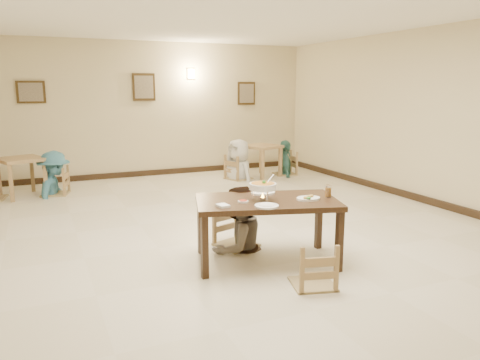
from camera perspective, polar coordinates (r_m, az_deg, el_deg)
name	(u,v)px	position (r m, az deg, el deg)	size (l,w,h in m)	color
floor	(224,239)	(6.30, -2.02, -7.22)	(10.00, 10.00, 0.00)	beige
ceiling	(222,3)	(6.06, -2.23, 20.80)	(10.00, 10.00, 0.00)	white
wall_back	(140,110)	(10.79, -12.11, 8.36)	(10.00, 10.00, 0.00)	beige
wall_right	(453,118)	(8.34, 24.53, 6.84)	(10.00, 10.00, 0.00)	beige
baseboard_back	(143,173)	(10.92, -11.77, 0.79)	(8.00, 0.06, 0.12)	black
baseboard_right	(444,205)	(8.53, 23.62, -2.83)	(0.06, 10.00, 0.12)	black
picture_a	(31,92)	(10.51, -24.14, 9.76)	(0.55, 0.04, 0.45)	#342410
picture_b	(144,87)	(10.76, -11.64, 11.04)	(0.50, 0.04, 0.60)	#342410
picture_c	(246,93)	(11.56, 0.79, 10.51)	(0.45, 0.04, 0.55)	#342410
wall_sconce	(191,74)	(11.05, -5.99, 12.76)	(0.16, 0.05, 0.22)	#FFD88C
main_table	(267,206)	(5.33, 3.29, -3.22)	(1.78, 1.31, 0.74)	#342012
chair_far	(236,209)	(5.91, -0.48, -3.57)	(0.46, 0.46, 0.97)	tan
chair_near	(314,243)	(4.80, 9.00, -7.62)	(0.42, 0.42, 0.90)	tan
main_diner	(238,187)	(5.74, -0.29, -0.82)	(0.77, 0.60, 1.59)	gray
curry_warmer	(263,187)	(5.22, 2.79, -0.80)	(0.34, 0.30, 0.27)	silver
rice_plate_far	(263,193)	(5.58, 2.85, -1.55)	(0.29, 0.29, 0.07)	white
rice_plate_near	(267,206)	(4.98, 3.27, -3.14)	(0.26, 0.26, 0.06)	white
fried_plate	(308,198)	(5.34, 8.33, -2.16)	(0.28, 0.28, 0.06)	white
chili_dish	(243,201)	(5.16, 0.38, -2.62)	(0.12, 0.12, 0.02)	white
napkin_cutlery	(223,206)	(4.98, -2.09, -3.14)	(0.15, 0.22, 0.03)	white
drink_glass	(328,191)	(5.51, 10.69, -1.36)	(0.07, 0.07, 0.14)	white
bg_table_left	(21,165)	(9.48, -25.14, 1.66)	(0.94, 0.94, 0.73)	#A68253
bg_table_right	(262,151)	(10.57, 2.68, 3.54)	(0.92, 0.92, 0.72)	#A68253
bg_chair_lr	(54,169)	(9.43, -21.78, 1.28)	(0.47, 0.47, 0.99)	tan
bg_chair_rl	(239,156)	(10.27, -0.18, 2.92)	(0.48, 0.48, 1.02)	tan
bg_chair_rr	(285,153)	(10.87, 5.51, 3.32)	(0.48, 0.48, 1.02)	tan
bg_diner_b	(52,151)	(9.39, -21.93, 3.29)	(1.07, 0.62, 1.66)	teal
bg_diner_c	(239,139)	(10.22, -0.18, 5.00)	(0.86, 0.56, 1.77)	silver
bg_diner_d	(285,140)	(10.83, 5.54, 4.85)	(0.94, 0.39, 1.60)	#407B73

